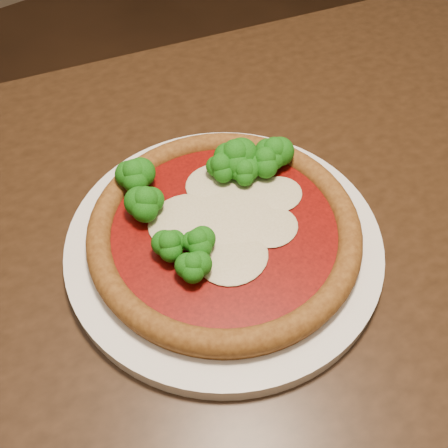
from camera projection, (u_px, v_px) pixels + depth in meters
floor at (136, 417)px, 1.16m from camera, size 4.00×4.00×0.00m
dining_table at (262, 293)px, 0.62m from camera, size 1.33×1.12×0.75m
plate at (224, 242)px, 0.54m from camera, size 0.34×0.34×0.02m
pizza at (222, 220)px, 0.52m from camera, size 0.29×0.29×0.06m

